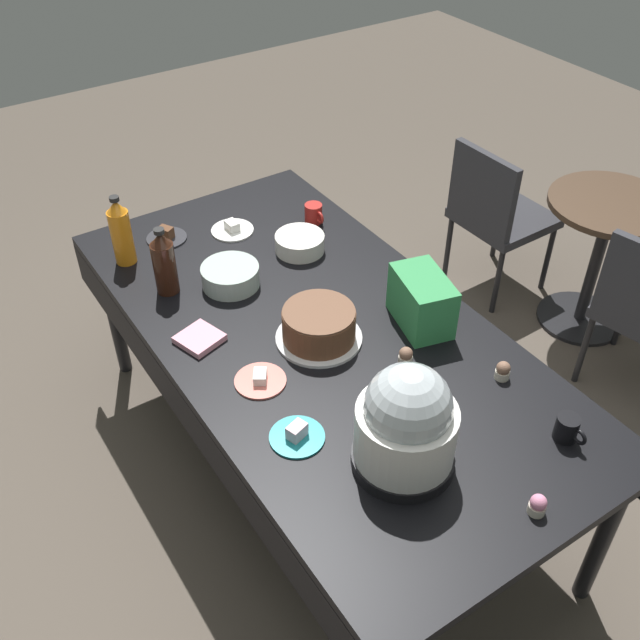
# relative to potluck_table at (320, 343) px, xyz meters

# --- Properties ---
(ground) EXTENTS (9.00, 9.00, 0.00)m
(ground) POSITION_rel_potluck_table_xyz_m (0.00, 0.00, -0.69)
(ground) COLOR brown
(potluck_table) EXTENTS (2.20, 1.10, 0.75)m
(potluck_table) POSITION_rel_potluck_table_xyz_m (0.00, 0.00, 0.00)
(potluck_table) COLOR black
(potluck_table) RESTS_ON ground
(frosted_layer_cake) EXTENTS (0.31, 0.31, 0.13)m
(frosted_layer_cake) POSITION_rel_potluck_table_xyz_m (0.04, -0.03, 0.12)
(frosted_layer_cake) COLOR silver
(frosted_layer_cake) RESTS_ON potluck_table
(slow_cooker) EXTENTS (0.31, 0.31, 0.37)m
(slow_cooker) POSITION_rel_potluck_table_xyz_m (0.64, -0.13, 0.23)
(slow_cooker) COLOR black
(slow_cooker) RESTS_ON potluck_table
(glass_salad_bowl) EXTENTS (0.23, 0.23, 0.08)m
(glass_salad_bowl) POSITION_rel_potluck_table_xyz_m (-0.43, -0.14, 0.10)
(glass_salad_bowl) COLOR #B2C6BC
(glass_salad_bowl) RESTS_ON potluck_table
(ceramic_snack_bowl) EXTENTS (0.21, 0.21, 0.07)m
(ceramic_snack_bowl) POSITION_rel_potluck_table_xyz_m (-0.48, 0.21, 0.10)
(ceramic_snack_bowl) COLOR silver
(ceramic_snack_bowl) RESTS_ON potluck_table
(dessert_plate_white) EXTENTS (0.18, 0.18, 0.05)m
(dessert_plate_white) POSITION_rel_potluck_table_xyz_m (-0.76, 0.05, 0.07)
(dessert_plate_white) COLOR white
(dessert_plate_white) RESTS_ON potluck_table
(dessert_plate_coral) EXTENTS (0.18, 0.18, 0.04)m
(dessert_plate_coral) POSITION_rel_potluck_table_xyz_m (0.11, -0.31, 0.07)
(dessert_plate_coral) COLOR #E07266
(dessert_plate_coral) RESTS_ON potluck_table
(dessert_plate_charcoal) EXTENTS (0.17, 0.17, 0.06)m
(dessert_plate_charcoal) POSITION_rel_potluck_table_xyz_m (-0.86, -0.21, 0.08)
(dessert_plate_charcoal) COLOR #2D2D33
(dessert_plate_charcoal) RESTS_ON potluck_table
(dessert_plate_teal) EXTENTS (0.17, 0.17, 0.05)m
(dessert_plate_teal) POSITION_rel_potluck_table_xyz_m (0.39, -0.34, 0.08)
(dessert_plate_teal) COLOR teal
(dessert_plate_teal) RESTS_ON potluck_table
(cupcake_vanilla) EXTENTS (0.05, 0.05, 0.07)m
(cupcake_vanilla) POSITION_rel_potluck_table_xyz_m (0.54, 0.38, 0.09)
(cupcake_vanilla) COLOR beige
(cupcake_vanilla) RESTS_ON potluck_table
(cupcake_mint) EXTENTS (0.05, 0.05, 0.07)m
(cupcake_mint) POSITION_rel_potluck_table_xyz_m (0.99, 0.07, 0.09)
(cupcake_mint) COLOR beige
(cupcake_mint) RESTS_ON potluck_table
(cupcake_berry) EXTENTS (0.05, 0.05, 0.07)m
(cupcake_berry) POSITION_rel_potluck_table_xyz_m (0.31, 0.15, 0.09)
(cupcake_berry) COLOR beige
(cupcake_berry) RESTS_ON potluck_table
(soda_bottle_cola) EXTENTS (0.09, 0.09, 0.28)m
(soda_bottle_cola) POSITION_rel_potluck_table_xyz_m (-0.53, -0.36, 0.19)
(soda_bottle_cola) COLOR #33190F
(soda_bottle_cola) RESTS_ON potluck_table
(soda_bottle_orange_juice) EXTENTS (0.08, 0.08, 0.30)m
(soda_bottle_orange_juice) POSITION_rel_potluck_table_xyz_m (-0.80, -0.42, 0.20)
(soda_bottle_orange_juice) COLOR orange
(soda_bottle_orange_juice) RESTS_ON potluck_table
(coffee_mug_black) EXTENTS (0.11, 0.07, 0.09)m
(coffee_mug_black) POSITION_rel_potluck_table_xyz_m (0.84, 0.35, 0.10)
(coffee_mug_black) COLOR black
(coffee_mug_black) RESTS_ON potluck_table
(coffee_mug_red) EXTENTS (0.12, 0.08, 0.09)m
(coffee_mug_red) POSITION_rel_potluck_table_xyz_m (-0.63, 0.38, 0.10)
(coffee_mug_red) COLOR #B2231E
(coffee_mug_red) RESTS_ON potluck_table
(soda_carton) EXTENTS (0.29, 0.22, 0.20)m
(soda_carton) POSITION_rel_potluck_table_xyz_m (0.16, 0.33, 0.16)
(soda_carton) COLOR #338C4C
(soda_carton) RESTS_ON potluck_table
(paper_napkin_stack) EXTENTS (0.17, 0.17, 0.02)m
(paper_napkin_stack) POSITION_rel_potluck_table_xyz_m (-0.19, -0.39, 0.07)
(paper_napkin_stack) COLOR pink
(paper_napkin_stack) RESTS_ON potluck_table
(maroon_chair_left) EXTENTS (0.45, 0.45, 0.85)m
(maroon_chair_left) POSITION_rel_potluck_table_xyz_m (-0.55, 1.45, -0.20)
(maroon_chair_left) COLOR #333338
(maroon_chair_left) RESTS_ON ground
(round_cafe_table) EXTENTS (0.60, 0.60, 0.72)m
(round_cafe_table) POSITION_rel_potluck_table_xyz_m (-0.05, 1.68, -0.19)
(round_cafe_table) COLOR #473323
(round_cafe_table) RESTS_ON ground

